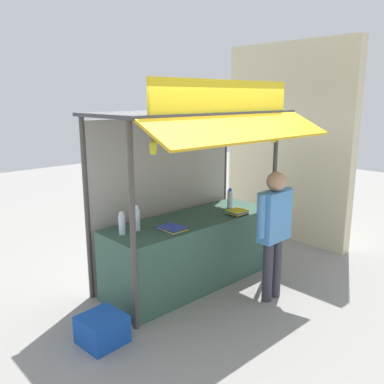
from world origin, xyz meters
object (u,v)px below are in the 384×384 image
(vendor_person, at_px, (274,224))
(magazine_stack_mid_right, at_px, (173,228))
(water_bottle_front_right, at_px, (230,199))
(water_bottle_rear_center, at_px, (122,224))
(magazine_stack_left, at_px, (237,212))
(banana_bunch_leftmost, at_px, (274,136))
(water_bottle_center, at_px, (137,219))
(plastic_crate, at_px, (102,329))
(banana_bunch_rightmost, at_px, (153,148))

(vendor_person, bearing_deg, magazine_stack_mid_right, -44.38)
(water_bottle_front_right, height_order, water_bottle_rear_center, water_bottle_front_right)
(magazine_stack_left, relative_size, banana_bunch_leftmost, 0.94)
(water_bottle_rear_center, bearing_deg, water_bottle_center, 1.74)
(magazine_stack_mid_right, distance_m, magazine_stack_left, 1.04)
(water_bottle_center, distance_m, plastic_crate, 1.28)
(banana_bunch_rightmost, height_order, vendor_person, banana_bunch_rightmost)
(vendor_person, bearing_deg, water_bottle_rear_center, -39.02)
(magazine_stack_left, distance_m, banana_bunch_leftmost, 1.10)
(magazine_stack_mid_right, relative_size, vendor_person, 0.20)
(vendor_person, bearing_deg, water_bottle_center, -43.69)
(banana_bunch_rightmost, distance_m, plastic_crate, 1.88)
(magazine_stack_mid_right, xyz_separation_m, banana_bunch_leftmost, (1.45, -0.33, 1.00))
(water_bottle_center, height_order, magazine_stack_left, water_bottle_center)
(banana_bunch_leftmost, height_order, vendor_person, banana_bunch_leftmost)
(water_bottle_rear_center, height_order, vendor_person, vendor_person)
(water_bottle_rear_center, bearing_deg, magazine_stack_left, -12.60)
(banana_bunch_leftmost, distance_m, plastic_crate, 3.11)
(magazine_stack_mid_right, distance_m, banana_bunch_rightmost, 1.19)
(banana_bunch_leftmost, height_order, plastic_crate, banana_bunch_leftmost)
(magazine_stack_left, distance_m, banana_bunch_rightmost, 1.87)
(water_bottle_center, bearing_deg, plastic_crate, -148.70)
(water_bottle_front_right, bearing_deg, water_bottle_rear_center, 178.00)
(water_bottle_rear_center, height_order, banana_bunch_rightmost, banana_bunch_rightmost)
(water_bottle_rear_center, relative_size, banana_bunch_leftmost, 0.94)
(banana_bunch_rightmost, bearing_deg, water_bottle_rear_center, 91.36)
(water_bottle_center, height_order, banana_bunch_rightmost, banana_bunch_rightmost)
(water_bottle_center, bearing_deg, water_bottle_front_right, -2.50)
(water_bottle_front_right, distance_m, water_bottle_center, 1.54)
(banana_bunch_rightmost, relative_size, plastic_crate, 0.63)
(magazine_stack_mid_right, height_order, banana_bunch_rightmost, banana_bunch_rightmost)
(magazine_stack_left, bearing_deg, banana_bunch_rightmost, -171.18)
(water_bottle_rear_center, relative_size, magazine_stack_mid_right, 0.85)
(water_bottle_front_right, distance_m, plastic_crate, 2.53)
(water_bottle_front_right, relative_size, banana_bunch_leftmost, 0.96)
(magazine_stack_mid_right, bearing_deg, vendor_person, -42.63)
(magazine_stack_left, bearing_deg, vendor_person, -102.79)
(plastic_crate, bearing_deg, water_bottle_center, 31.30)
(water_bottle_center, bearing_deg, magazine_stack_mid_right, -39.97)
(vendor_person, bearing_deg, magazine_stack_left, -104.54)
(banana_bunch_rightmost, xyz_separation_m, vendor_person, (1.39, -0.48, -0.97))
(water_bottle_front_right, bearing_deg, plastic_crate, -169.93)
(water_bottle_center, height_order, plastic_crate, water_bottle_center)
(water_bottle_front_right, relative_size, plastic_crate, 0.67)
(water_bottle_front_right, height_order, banana_bunch_leftmost, banana_bunch_leftmost)
(water_bottle_front_right, relative_size, water_bottle_center, 0.91)
(water_bottle_rear_center, xyz_separation_m, water_bottle_center, (0.21, 0.01, 0.02))
(plastic_crate, bearing_deg, banana_bunch_leftmost, -2.60)
(water_bottle_center, bearing_deg, magazine_stack_left, -14.70)
(water_bottle_center, relative_size, magazine_stack_mid_right, 0.95)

